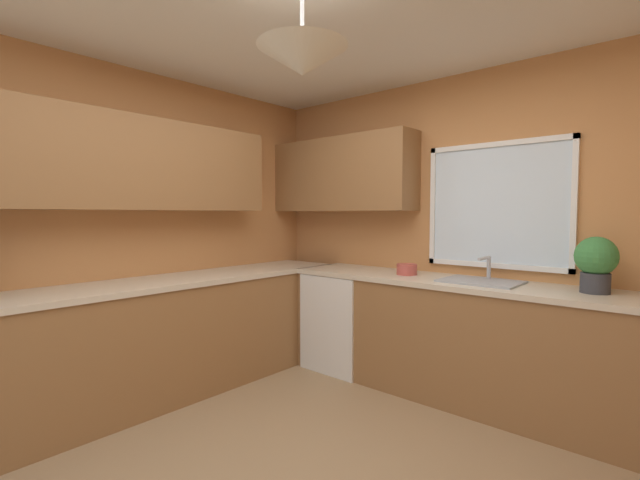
% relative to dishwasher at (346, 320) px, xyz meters
% --- Properties ---
extents(room_shell, '(4.05, 4.05, 2.63)m').
position_rel_dishwasher_xyz_m(room_shell, '(0.60, -1.16, 1.32)').
color(room_shell, '#C6844C').
rests_on(room_shell, ground_plane).
extents(counter_run_left, '(0.65, 3.66, 0.91)m').
position_rel_dishwasher_xyz_m(counter_run_left, '(-0.66, -1.62, 0.02)').
color(counter_run_left, olive).
rests_on(counter_run_left, ground_plane).
extents(counter_run_back, '(3.14, 0.65, 0.91)m').
position_rel_dishwasher_xyz_m(counter_run_back, '(1.20, 0.03, 0.02)').
color(counter_run_back, olive).
rests_on(counter_run_back, ground_plane).
extents(dishwasher, '(0.60, 0.60, 0.87)m').
position_rel_dishwasher_xyz_m(dishwasher, '(0.00, 0.00, 0.00)').
color(dishwasher, white).
rests_on(dishwasher, ground_plane).
extents(sink_assembly, '(0.55, 0.40, 0.19)m').
position_rel_dishwasher_xyz_m(sink_assembly, '(1.24, 0.04, 0.49)').
color(sink_assembly, '#9EA0A5').
rests_on(sink_assembly, counter_run_back).
extents(potted_plant, '(0.25, 0.25, 0.36)m').
position_rel_dishwasher_xyz_m(potted_plant, '(1.96, 0.08, 0.68)').
color(potted_plant, '#38383D').
rests_on(potted_plant, counter_run_back).
extents(bowl, '(0.17, 0.17, 0.09)m').
position_rel_dishwasher_xyz_m(bowl, '(0.62, 0.03, 0.52)').
color(bowl, '#B74C42').
rests_on(bowl, counter_run_back).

